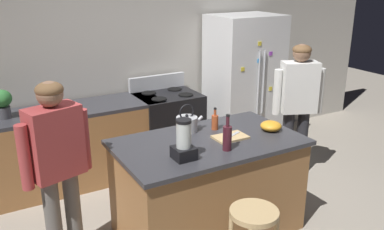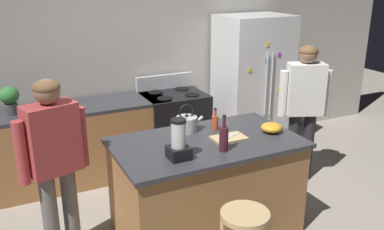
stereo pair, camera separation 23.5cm
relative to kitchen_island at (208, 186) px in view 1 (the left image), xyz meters
The scene contains 17 objects.
ground_plane 0.46m from the kitchen_island, ahead, with size 14.00×14.00×0.00m, color #9E9384.
back_wall 2.14m from the kitchen_island, 90.00° to the left, with size 8.00×0.10×2.70m, color #BCB7AD.
kitchen_island is the anchor object (origin of this frame).
back_counter_run 1.74m from the kitchen_island, 117.30° to the left, with size 2.00×0.64×0.91m.
refrigerator 2.16m from the kitchen_island, 45.33° to the left, with size 0.90×0.73×1.82m.
stove_range 1.56m from the kitchen_island, 77.39° to the left, with size 0.76×0.65×1.09m.
person_by_island_left 1.38m from the kitchen_island, behind, with size 0.59×0.32×1.57m.
person_by_sink_right 1.62m from the kitchen_island, 16.91° to the left, with size 0.58×0.36×1.59m.
bar_stool 0.87m from the kitchen_island, 99.22° to the right, with size 0.36×0.36×0.70m.
potted_plant 2.25m from the kitchen_island, 134.24° to the left, with size 0.20×0.20×0.30m.
blender_appliance 0.74m from the kitchen_island, 148.44° to the right, with size 0.17×0.17×0.33m.
bottle_wine 0.63m from the kitchen_island, 84.91° to the right, with size 0.08×0.08×0.32m.
bottle_cooking_sauce 0.60m from the kitchen_island, 46.41° to the left, with size 0.06×0.06×0.22m.
mixing_bowl 0.82m from the kitchen_island, ahead, with size 0.20×0.20×0.09m, color orange.
tea_kettle 0.61m from the kitchen_island, 100.66° to the left, with size 0.28×0.20×0.27m.
cutting_board 0.51m from the kitchen_island, 14.59° to the right, with size 0.30×0.20×0.02m, color tan.
chef_knife 0.53m from the kitchen_island, 13.30° to the right, with size 0.22×0.03×0.01m, color #B7BABF.
Camera 1 is at (-1.83, -2.93, 2.32)m, focal length 39.09 mm.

